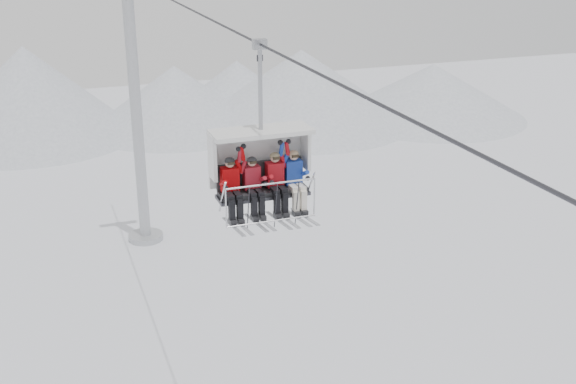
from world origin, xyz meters
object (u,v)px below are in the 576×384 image
object	(u,v)px
chairlift_carrier	(260,159)
skier_far_right	(295,179)
lift_tower_right	(138,134)
skier_far_left	(231,186)
skier_center_left	(253,185)
skier_center_right	(276,181)

from	to	relation	value
chairlift_carrier	skier_far_right	xyz separation A→B (m)	(0.75, -0.30, -0.46)
lift_tower_right	skier_far_right	xyz separation A→B (m)	(0.75, -20.39, 4.41)
chairlift_carrier	skier_far_left	bearing A→B (deg)	-158.43
chairlift_carrier	skier_center_left	xyz separation A→B (m)	(-0.25, -0.31, -0.48)
chairlift_carrier	skier_center_right	distance (m)	0.63
chairlift_carrier	skier_far_right	distance (m)	0.93
lift_tower_right	chairlift_carrier	xyz separation A→B (m)	(0.00, -20.09, 4.88)
chairlift_carrier	skier_center_left	distance (m)	0.63
skier_center_right	skier_far_right	xyz separation A→B (m)	(0.46, 0.00, 0.00)
skier_center_left	skier_far_right	xyz separation A→B (m)	(1.01, 0.01, 0.02)
skier_far_right	lift_tower_right	bearing A→B (deg)	92.11
skier_far_left	skier_far_right	xyz separation A→B (m)	(1.52, 0.00, 0.00)
lift_tower_right	skier_center_left	world-z (taller)	lift_tower_right
skier_far_left	skier_center_right	bearing A→B (deg)	0.00
skier_center_left	skier_center_right	bearing A→B (deg)	0.62
skier_center_left	skier_far_right	size ratio (longest dim) A/B	1.00
lift_tower_right	skier_far_left	world-z (taller)	lift_tower_right
skier_far_right	chairlift_carrier	bearing A→B (deg)	157.94
chairlift_carrier	skier_far_right	bearing A→B (deg)	-22.06
chairlift_carrier	skier_center_left	world-z (taller)	chairlift_carrier
lift_tower_right	skier_center_right	xyz separation A→B (m)	(0.30, -20.39, 4.41)
lift_tower_right	skier_far_right	world-z (taller)	lift_tower_right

